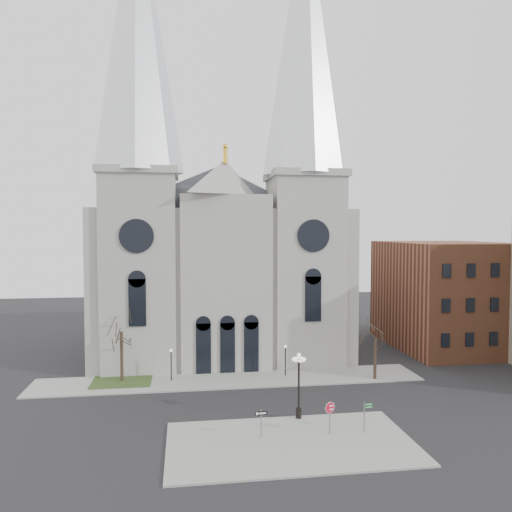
{
  "coord_description": "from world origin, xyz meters",
  "views": [
    {
      "loc": [
        -4.65,
        -39.88,
        15.64
      ],
      "look_at": [
        2.33,
        8.0,
        13.1
      ],
      "focal_mm": 35.0,
      "sensor_mm": 36.0,
      "label": 1
    }
  ],
  "objects": [
    {
      "name": "bg_building_brick",
      "position": [
        30.0,
        22.0,
        7.0
      ],
      "size": [
        14.0,
        18.0,
        14.0
      ],
      "primitive_type": "cube",
      "color": "brown",
      "rests_on": "ground"
    },
    {
      "name": "cathedral",
      "position": [
        0.0,
        22.86,
        18.48
      ],
      "size": [
        33.0,
        26.66,
        54.0
      ],
      "color": "#9E9B93",
      "rests_on": "ground"
    },
    {
      "name": "tree_left",
      "position": [
        -11.0,
        12.0,
        5.58
      ],
      "size": [
        3.2,
        3.2,
        7.5
      ],
      "color": "black",
      "rests_on": "ground"
    },
    {
      "name": "one_way_sign",
      "position": [
        0.99,
        -3.86,
        1.57
      ],
      "size": [
        0.92,
        0.13,
        2.1
      ],
      "rotation": [
        0.0,
        0.0,
        0.1
      ],
      "color": "slate",
      "rests_on": "sidewalk_near"
    },
    {
      "name": "street_name_sign",
      "position": [
        9.02,
        -4.06,
        1.5
      ],
      "size": [
        0.73,
        0.19,
        2.31
      ],
      "rotation": [
        0.0,
        0.0,
        0.19
      ],
      "color": "slate",
      "rests_on": "sidewalk_near"
    },
    {
      "name": "sidewalk_far",
      "position": [
        0.0,
        11.0,
        0.07
      ],
      "size": [
        40.0,
        6.0,
        0.14
      ],
      "primitive_type": "cube",
      "color": "gray",
      "rests_on": "ground"
    },
    {
      "name": "stop_sign",
      "position": [
        6.24,
        -3.99,
        1.93
      ],
      "size": [
        0.91,
        0.09,
        2.51
      ],
      "rotation": [
        0.0,
        0.0,
        -0.01
      ],
      "color": "slate",
      "rests_on": "sidewalk_near"
    },
    {
      "name": "grass_patch",
      "position": [
        -11.0,
        12.0,
        0.09
      ],
      "size": [
        6.0,
        5.0,
        0.18
      ],
      "primitive_type": "cube",
      "color": "#30451D",
      "rests_on": "ground"
    },
    {
      "name": "sidewalk_near",
      "position": [
        3.0,
        -5.0,
        0.07
      ],
      "size": [
        18.0,
        10.0,
        0.14
      ],
      "primitive_type": "cube",
      "color": "gray",
      "rests_on": "ground"
    },
    {
      "name": "ped_lamp_left",
      "position": [
        -6.0,
        11.5,
        2.33
      ],
      "size": [
        0.32,
        0.32,
        3.26
      ],
      "color": "black",
      "rests_on": "sidewalk_far"
    },
    {
      "name": "ground",
      "position": [
        0.0,
        0.0,
        0.0
      ],
      "size": [
        160.0,
        160.0,
        0.0
      ],
      "primitive_type": "plane",
      "color": "black",
      "rests_on": "ground"
    },
    {
      "name": "tree_right",
      "position": [
        15.0,
        9.0,
        4.47
      ],
      "size": [
        3.2,
        3.2,
        6.0
      ],
      "color": "black",
      "rests_on": "ground"
    },
    {
      "name": "ped_lamp_right",
      "position": [
        6.0,
        11.5,
        2.33
      ],
      "size": [
        0.32,
        0.32,
        3.26
      ],
      "color": "black",
      "rests_on": "sidewalk_far"
    },
    {
      "name": "globe_lamp",
      "position": [
        4.64,
        -0.5,
        3.54
      ],
      "size": [
        1.23,
        1.23,
        5.42
      ],
      "rotation": [
        0.0,
        0.0,
        -0.06
      ],
      "color": "black",
      "rests_on": "sidewalk_near"
    }
  ]
}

